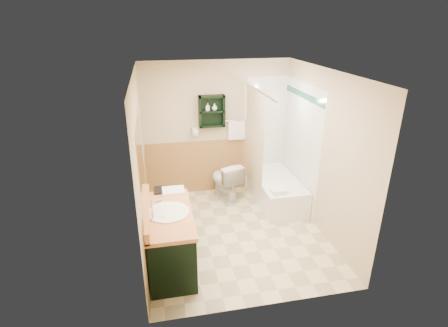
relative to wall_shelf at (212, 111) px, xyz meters
The scene contains 25 objects.
floor 2.09m from the wall_shelf, 85.93° to the right, with size 3.00×3.00×0.00m, color beige.
back_wall 0.38m from the wall_shelf, 48.99° to the left, with size 2.60×0.04×2.40m, color beige.
left_wall 1.89m from the wall_shelf, 130.97° to the right, with size 0.04×3.00×2.40m, color beige.
right_wall 2.03m from the wall_shelf, 44.70° to the right, with size 0.04×3.00×2.40m, color beige.
ceiling 1.66m from the wall_shelf, 85.93° to the right, with size 2.60×3.00×0.04m, color white.
wainscot_left 2.12m from the wall_shelf, 130.14° to the right, with size 2.98×2.98×1.00m, color #B08747, non-canonical shape.
wainscot_back 1.06m from the wall_shelf, 38.66° to the left, with size 2.58×2.58×1.00m, color #B08747, non-canonical shape.
mirror_frame 2.28m from the wall_shelf, 120.90° to the right, with size 1.30×1.30×1.00m, color olive, non-canonical shape.
mirror_glass 2.28m from the wall_shelf, 120.79° to the right, with size 1.20×1.20×0.90m, color white, non-canonical shape.
tile_right 1.61m from the wall_shelf, 25.39° to the right, with size 1.50×1.50×2.10m, color white, non-canonical shape.
tile_back 1.23m from the wall_shelf, ahead, with size 0.95×0.95×2.10m, color white, non-canonical shape.
tile_accent 1.56m from the wall_shelf, 25.55° to the right, with size 1.50×1.50×0.10m, color #164D3A, non-canonical shape.
wall_shelf is the anchor object (origin of this frame).
hair_dryer 0.46m from the wall_shelf, behind, with size 0.10×0.24×0.18m, color silver, non-canonical shape.
towel_bar 0.49m from the wall_shelf, ahead, with size 0.40×0.06×0.40m, color white, non-canonical shape.
curtain_rod 1.01m from the wall_shelf, 46.11° to the right, with size 0.03×0.03×1.60m, color silver.
shower_curtain 0.89m from the wall_shelf, 37.30° to the right, with size 1.05×1.05×1.70m, color beige, non-canonical shape.
vanity 2.46m from the wall_shelf, 114.33° to the right, with size 0.59×1.25×0.79m, color black.
bathtub 1.76m from the wall_shelf, 28.47° to the right, with size 0.69×1.50×0.46m, color white.
toilet 1.25m from the wall_shelf, 57.88° to the right, with size 0.40×0.71×0.70m, color white.
counter_towel 1.79m from the wall_shelf, 119.17° to the right, with size 0.30×0.24×0.04m, color white.
vanity_book 1.83m from the wall_shelf, 128.12° to the right, with size 0.18×0.02×0.24m, color black.
tub_towel 1.78m from the wall_shelf, 52.82° to the right, with size 0.22×0.19×0.07m, color white.
soap_bottle_a 0.08m from the wall_shelf, behind, with size 0.06×0.13×0.06m, color white.
soap_bottle_b 0.08m from the wall_shelf, ahead, with size 0.09×0.12×0.09m, color white.
Camera 1 is at (-1.07, -4.40, 3.02)m, focal length 28.00 mm.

